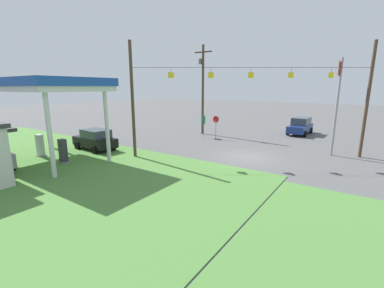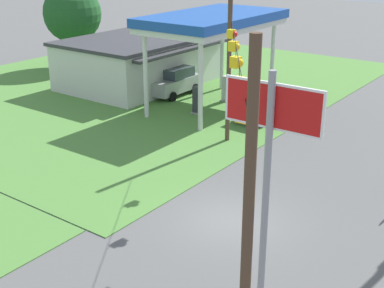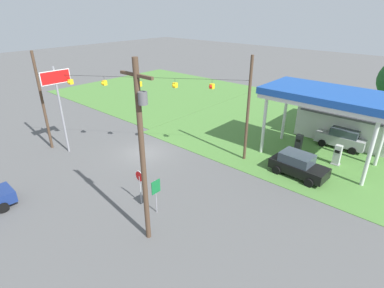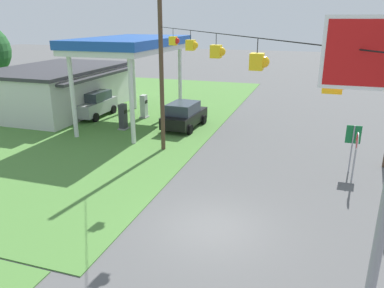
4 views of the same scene
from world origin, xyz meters
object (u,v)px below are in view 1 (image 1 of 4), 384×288
at_px(fuel_pump_far, 40,146).
at_px(stop_sign_overhead, 338,86).
at_px(car_on_crossroad, 300,126).
at_px(fuel_pump_near, 63,152).
at_px(gas_station_canopy, 43,86).
at_px(utility_pole_main, 203,85).
at_px(stop_sign_roadside, 216,122).
at_px(route_sign, 204,122).
at_px(car_at_pumps_front, 95,139).

relative_size(fuel_pump_far, stop_sign_overhead, 0.23).
height_order(fuel_pump_far, stop_sign_overhead, stop_sign_overhead).
bearing_deg(car_on_crossroad, fuel_pump_near, -25.43).
relative_size(gas_station_canopy, utility_pole_main, 0.97).
bearing_deg(fuel_pump_near, stop_sign_overhead, -139.48).
bearing_deg(stop_sign_roadside, fuel_pump_far, -119.31).
bearing_deg(stop_sign_roadside, car_on_crossroad, 49.52).
bearing_deg(fuel_pump_near, gas_station_canopy, 0.05).
relative_size(car_on_crossroad, utility_pole_main, 0.49).
relative_size(fuel_pump_near, stop_sign_overhead, 0.23).
distance_m(stop_sign_roadside, route_sign, 1.54).
height_order(car_at_pumps_front, stop_sign_roadside, stop_sign_roadside).
height_order(fuel_pump_far, car_at_pumps_front, car_at_pumps_front).
xyz_separation_m(car_at_pumps_front, stop_sign_roadside, (-6.33, -10.44, 0.87)).
distance_m(car_at_pumps_front, stop_sign_overhead, 20.50).
bearing_deg(car_at_pumps_front, fuel_pump_far, 69.56).
relative_size(fuel_pump_far, car_on_crossroad, 0.36).
xyz_separation_m(car_on_crossroad, stop_sign_overhead, (-4.23, 8.86, 4.55)).
bearing_deg(fuel_pump_far, stop_sign_overhead, -144.77).
distance_m(gas_station_canopy, route_sign, 15.55).
distance_m(fuel_pump_far, utility_pole_main, 17.60).
bearing_deg(car_on_crossroad, gas_station_canopy, -28.69).
xyz_separation_m(fuel_pump_near, car_at_pumps_front, (1.63, -3.86, 0.09)).
xyz_separation_m(gas_station_canopy, stop_sign_roadside, (-6.36, -14.30, -3.70)).
xyz_separation_m(fuel_pump_far, utility_pole_main, (-5.17, -16.12, 4.80)).
relative_size(stop_sign_roadside, stop_sign_overhead, 0.33).
bearing_deg(fuel_pump_near, fuel_pump_far, 0.00).
relative_size(fuel_pump_near, route_sign, 0.74).
relative_size(fuel_pump_near, stop_sign_roadside, 0.71).
relative_size(fuel_pump_far, car_at_pumps_front, 0.40).
xyz_separation_m(car_at_pumps_front, route_sign, (-4.79, -10.42, 0.77)).
bearing_deg(stop_sign_roadside, car_at_pumps_front, -121.21).
distance_m(route_sign, utility_pole_main, 4.54).
bearing_deg(stop_sign_overhead, utility_pole_main, -10.43).
bearing_deg(stop_sign_roadside, gas_station_canopy, -113.99).
bearing_deg(utility_pole_main, fuel_pump_near, 83.49).
height_order(fuel_pump_near, car_on_crossroad, car_on_crossroad).
xyz_separation_m(fuel_pump_far, car_at_pumps_front, (-1.70, -3.86, 0.09)).
distance_m(car_on_crossroad, stop_sign_roadside, 10.68).
height_order(gas_station_canopy, utility_pole_main, utility_pole_main).
height_order(car_at_pumps_front, stop_sign_overhead, stop_sign_overhead).
bearing_deg(fuel_pump_near, utility_pole_main, -96.51).
bearing_deg(route_sign, fuel_pump_near, 77.50).
xyz_separation_m(fuel_pump_near, car_on_crossroad, (-11.61, -22.40, 0.14)).
bearing_deg(utility_pole_main, stop_sign_overhead, 169.57).
distance_m(fuel_pump_near, fuel_pump_far, 3.33).
xyz_separation_m(gas_station_canopy, utility_pole_main, (-3.51, -16.12, 0.13)).
bearing_deg(gas_station_canopy, fuel_pump_near, -179.95).
distance_m(fuel_pump_far, car_at_pumps_front, 4.22).
bearing_deg(utility_pole_main, fuel_pump_far, 72.21).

